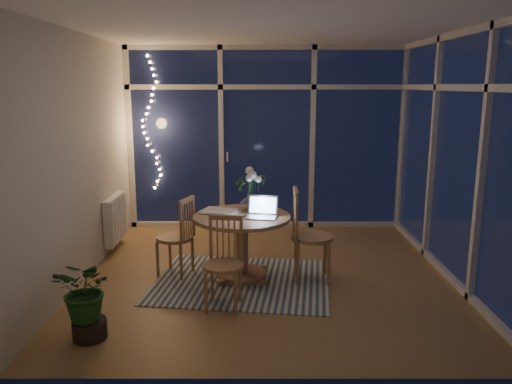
{
  "coord_description": "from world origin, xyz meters",
  "views": [
    {
      "loc": [
        -0.15,
        -5.2,
        2.05
      ],
      "look_at": [
        -0.16,
        0.25,
        0.88
      ],
      "focal_mm": 35.0,
      "sensor_mm": 36.0,
      "label": 1
    }
  ],
  "objects_px": {
    "laptop": "(261,207)",
    "dining_table": "(242,247)",
    "potted_plant": "(87,295)",
    "chair_right": "(312,235)",
    "chair_front": "(223,264)",
    "chair_left": "(175,236)",
    "flower_vase": "(248,201)"
  },
  "relations": [
    {
      "from": "chair_left",
      "to": "laptop",
      "type": "height_order",
      "value": "laptop"
    },
    {
      "from": "dining_table",
      "to": "potted_plant",
      "type": "bearing_deg",
      "value": -132.85
    },
    {
      "from": "chair_right",
      "to": "potted_plant",
      "type": "height_order",
      "value": "chair_right"
    },
    {
      "from": "chair_left",
      "to": "chair_front",
      "type": "height_order",
      "value": "chair_left"
    },
    {
      "from": "chair_right",
      "to": "chair_left",
      "type": "bearing_deg",
      "value": 85.11
    },
    {
      "from": "dining_table",
      "to": "laptop",
      "type": "xyz_separation_m",
      "value": [
        0.2,
        -0.09,
        0.47
      ]
    },
    {
      "from": "chair_front",
      "to": "potted_plant",
      "type": "bearing_deg",
      "value": -144.23
    },
    {
      "from": "flower_vase",
      "to": "potted_plant",
      "type": "height_order",
      "value": "flower_vase"
    },
    {
      "from": "dining_table",
      "to": "chair_left",
      "type": "height_order",
      "value": "chair_left"
    },
    {
      "from": "chair_left",
      "to": "potted_plant",
      "type": "relative_size",
      "value": 1.18
    },
    {
      "from": "chair_right",
      "to": "laptop",
      "type": "relative_size",
      "value": 3.19
    },
    {
      "from": "dining_table",
      "to": "chair_front",
      "type": "relative_size",
      "value": 1.18
    },
    {
      "from": "chair_front",
      "to": "chair_right",
      "type": "bearing_deg",
      "value": 44.11
    },
    {
      "from": "dining_table",
      "to": "potted_plant",
      "type": "distance_m",
      "value": 1.8
    },
    {
      "from": "chair_right",
      "to": "dining_table",
      "type": "bearing_deg",
      "value": 87.15
    },
    {
      "from": "dining_table",
      "to": "chair_front",
      "type": "xyz_separation_m",
      "value": [
        -0.15,
        -0.73,
        0.08
      ]
    },
    {
      "from": "chair_right",
      "to": "chair_front",
      "type": "distance_m",
      "value": 1.13
    },
    {
      "from": "chair_front",
      "to": "chair_left",
      "type": "bearing_deg",
      "value": 131.92
    },
    {
      "from": "flower_vase",
      "to": "potted_plant",
      "type": "xyz_separation_m",
      "value": [
        -1.29,
        -1.55,
        -0.43
      ]
    },
    {
      "from": "dining_table",
      "to": "laptop",
      "type": "bearing_deg",
      "value": -23.65
    },
    {
      "from": "dining_table",
      "to": "potted_plant",
      "type": "xyz_separation_m",
      "value": [
        -1.22,
        -1.32,
        0.03
      ]
    },
    {
      "from": "dining_table",
      "to": "chair_left",
      "type": "xyz_separation_m",
      "value": [
        -0.74,
        0.1,
        0.1
      ]
    },
    {
      "from": "dining_table",
      "to": "chair_right",
      "type": "bearing_deg",
      "value": -3.95
    },
    {
      "from": "dining_table",
      "to": "chair_right",
      "type": "xyz_separation_m",
      "value": [
        0.74,
        -0.05,
        0.16
      ]
    },
    {
      "from": "laptop",
      "to": "potted_plant",
      "type": "height_order",
      "value": "laptop"
    },
    {
      "from": "chair_right",
      "to": "laptop",
      "type": "height_order",
      "value": "chair_right"
    },
    {
      "from": "chair_front",
      "to": "flower_vase",
      "type": "bearing_deg",
      "value": 84.08
    },
    {
      "from": "chair_front",
      "to": "potted_plant",
      "type": "distance_m",
      "value": 1.22
    },
    {
      "from": "laptop",
      "to": "dining_table",
      "type": "bearing_deg",
      "value": 167.51
    },
    {
      "from": "dining_table",
      "to": "chair_left",
      "type": "relative_size",
      "value": 1.15
    },
    {
      "from": "chair_right",
      "to": "chair_front",
      "type": "height_order",
      "value": "chair_right"
    },
    {
      "from": "chair_front",
      "to": "laptop",
      "type": "distance_m",
      "value": 0.83
    }
  ]
}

